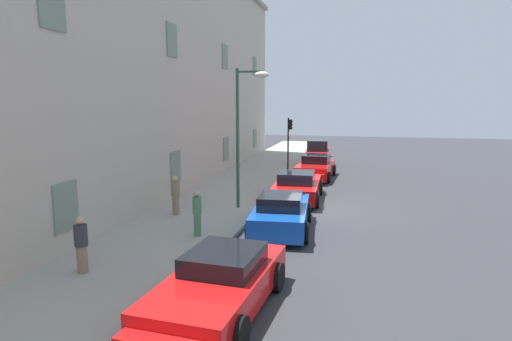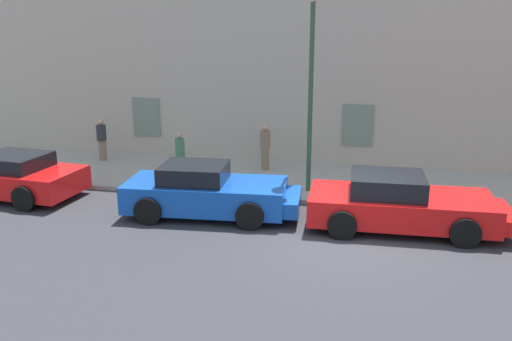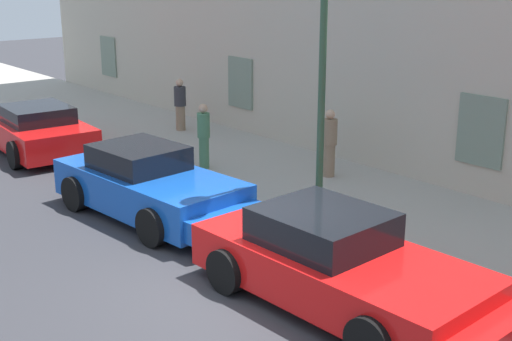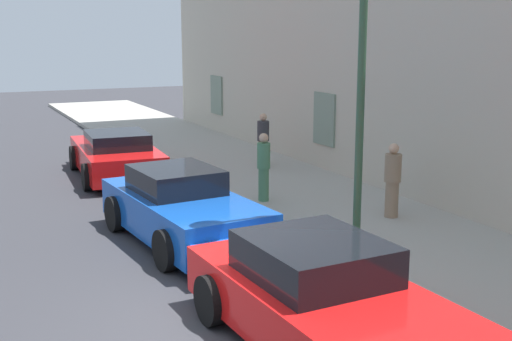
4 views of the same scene
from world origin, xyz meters
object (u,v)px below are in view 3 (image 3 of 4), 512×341
object	(u,v)px
sportscar_red_lead	(32,128)
sportscar_yellow_flank	(154,187)
pedestrian_bystander	(180,104)
street_lamp	(308,8)
sportscar_white_middle	(347,269)
pedestrian_admiring	(204,135)
pedestrian_strolling	(329,143)

from	to	relation	value
sportscar_red_lead	sportscar_yellow_flank	xyz separation A→B (m)	(6.79, -0.28, 0.03)
sportscar_red_lead	pedestrian_bystander	bearing A→B (deg)	74.84
street_lamp	pedestrian_bystander	distance (m)	9.04
sportscar_red_lead	street_lamp	size ratio (longest dim) A/B	0.87
sportscar_red_lead	sportscar_yellow_flank	world-z (taller)	sportscar_yellow_flank
sportscar_white_middle	pedestrian_bystander	world-z (taller)	pedestrian_bystander
street_lamp	pedestrian_admiring	world-z (taller)	street_lamp
street_lamp	pedestrian_admiring	xyz separation A→B (m)	(-4.24, 0.67, -3.23)
sportscar_white_middle	pedestrian_strolling	bearing A→B (deg)	136.55
pedestrian_bystander	sportscar_white_middle	bearing A→B (deg)	-21.82
sportscar_red_lead	pedestrian_strolling	xyz separation A→B (m)	(7.38, 4.18, 0.35)
street_lamp	sportscar_white_middle	bearing A→B (deg)	-32.84
pedestrian_strolling	pedestrian_bystander	size ratio (longest dim) A/B	1.03
sportscar_red_lead	street_lamp	xyz separation A→B (m)	(9.16, 1.65, 3.60)
sportscar_yellow_flank	pedestrian_strolling	world-z (taller)	pedestrian_strolling
pedestrian_admiring	sportscar_white_middle	bearing A→B (deg)	-19.37
pedestrian_admiring	pedestrian_strolling	distance (m)	3.08
sportscar_white_middle	pedestrian_bystander	size ratio (longest dim) A/B	3.26
sportscar_red_lead	pedestrian_strolling	bearing A→B (deg)	29.56
pedestrian_admiring	pedestrian_strolling	bearing A→B (deg)	37.26
sportscar_yellow_flank	pedestrian_strolling	bearing A→B (deg)	82.56
sportscar_white_middle	street_lamp	size ratio (longest dim) A/B	0.86
sportscar_red_lead	pedestrian_admiring	distance (m)	5.46
sportscar_white_middle	street_lamp	bearing A→B (deg)	147.16
sportscar_yellow_flank	pedestrian_bystander	xyz separation A→B (m)	(-5.66, 4.46, 0.29)
street_lamp	pedestrian_strolling	xyz separation A→B (m)	(-1.79, 2.54, -3.25)
street_lamp	pedestrian_bystander	xyz separation A→B (m)	(-8.03, 2.53, -3.28)
sportscar_red_lead	pedestrian_bystander	xyz separation A→B (m)	(1.13, 4.18, 0.32)
street_lamp	sportscar_yellow_flank	bearing A→B (deg)	-140.87
sportscar_yellow_flank	pedestrian_bystander	world-z (taller)	pedestrian_bystander
sportscar_red_lead	pedestrian_bystander	distance (m)	4.34
street_lamp	pedestrian_strolling	size ratio (longest dim) A/B	3.68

